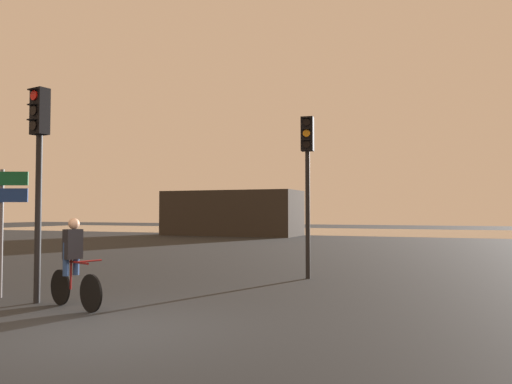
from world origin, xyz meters
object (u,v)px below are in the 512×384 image
at_px(traffic_light_near_left, 39,152).
at_px(direction_sign_post, 1,209).
at_px(distant_building, 232,213).
at_px(cyclist, 74,262).
at_px(traffic_light_center, 307,165).

relative_size(traffic_light_near_left, direction_sign_post, 1.59).
height_order(distant_building, cyclist, distant_building).
bearing_deg(direction_sign_post, distant_building, -98.26).
bearing_deg(direction_sign_post, traffic_light_near_left, 150.30).
bearing_deg(distant_building, traffic_light_center, -61.22).
bearing_deg(cyclist, traffic_light_center, 171.06).
height_order(direction_sign_post, cyclist, direction_sign_post).
distance_m(distant_building, traffic_light_near_left, 27.21).
bearing_deg(distant_building, cyclist, -71.91).
relative_size(distant_building, traffic_light_near_left, 2.41).
xyz_separation_m(traffic_light_near_left, cyclist, (1.01, -0.15, -2.06)).
relative_size(distant_building, cyclist, 6.10).
distance_m(distant_building, direction_sign_post, 26.75).
xyz_separation_m(distant_building, cyclist, (8.58, -26.26, -0.80)).
height_order(distant_building, direction_sign_post, distant_building).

